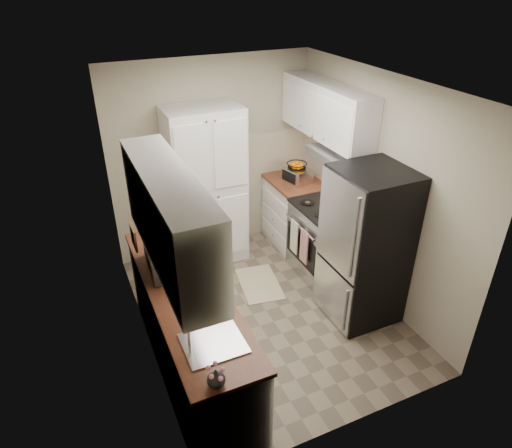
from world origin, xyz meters
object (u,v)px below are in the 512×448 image
object	(u,v)px
refrigerator	(366,246)
electric_range	(325,239)
microwave	(169,252)
toaster_oven	(298,175)
pantry_cabinet	(206,188)
wine_bottle	(159,221)

from	to	relation	value
refrigerator	electric_range	bearing A→B (deg)	87.52
refrigerator	microwave	xyz separation A→B (m)	(-1.96, 0.38, 0.23)
electric_range	toaster_oven	xyz separation A→B (m)	(0.02, 0.77, 0.54)
pantry_cabinet	toaster_oven	distance (m)	1.20
refrigerator	microwave	bearing A→B (deg)	169.16
wine_bottle	electric_range	bearing A→B (deg)	-5.14
pantry_cabinet	microwave	xyz separation A→B (m)	(-0.82, -1.35, 0.08)
pantry_cabinet	wine_bottle	xyz separation A→B (m)	(-0.77, -0.75, 0.09)
toaster_oven	pantry_cabinet	bearing A→B (deg)	159.20
refrigerator	microwave	distance (m)	2.01
microwave	toaster_oven	size ratio (longest dim) A/B	1.78
electric_range	toaster_oven	bearing A→B (deg)	88.65
pantry_cabinet	wine_bottle	size ratio (longest dim) A/B	5.99
toaster_oven	electric_range	bearing A→B (deg)	-104.63
refrigerator	wine_bottle	xyz separation A→B (m)	(-1.91, 0.97, 0.24)
refrigerator	pantry_cabinet	bearing A→B (deg)	123.46
pantry_cabinet	microwave	world-z (taller)	pantry_cabinet
pantry_cabinet	toaster_oven	bearing A→B (deg)	-7.52
microwave	wine_bottle	distance (m)	0.60
toaster_oven	microwave	bearing A→B (deg)	-162.64
pantry_cabinet	electric_range	size ratio (longest dim) A/B	1.77
microwave	wine_bottle	xyz separation A→B (m)	(0.05, 0.60, 0.01)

